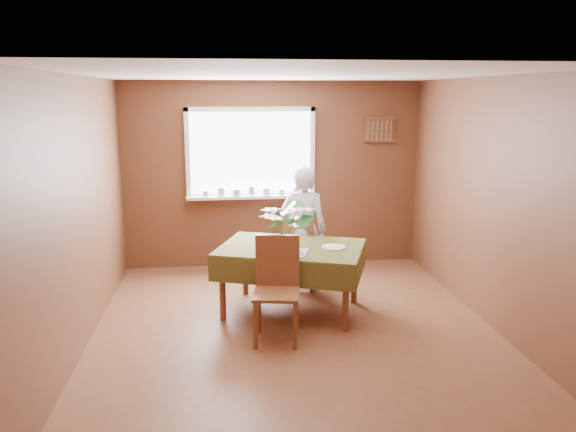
{
  "coord_description": "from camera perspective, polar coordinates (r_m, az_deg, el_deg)",
  "views": [
    {
      "loc": [
        -0.7,
        -5.26,
        2.32
      ],
      "look_at": [
        0.0,
        0.55,
        1.05
      ],
      "focal_mm": 35.0,
      "sensor_mm": 36.0,
      "label": 1
    }
  ],
  "objects": [
    {
      "name": "wall_right",
      "position": [
        6.0,
        19.98,
        1.24
      ],
      "size": [
        0.0,
        4.5,
        4.5
      ],
      "primitive_type": "plane",
      "rotation": [
        1.57,
        0.0,
        -1.57
      ],
      "color": "brown",
      "rests_on": "floor"
    },
    {
      "name": "wall_back",
      "position": [
        7.61,
        -1.53,
        4.17
      ],
      "size": [
        4.0,
        0.0,
        4.0
      ],
      "primitive_type": "plane",
      "rotation": [
        1.57,
        0.0,
        0.0
      ],
      "color": "brown",
      "rests_on": "floor"
    },
    {
      "name": "seated_woman",
      "position": [
        6.65,
        1.62,
        -1.37
      ],
      "size": [
        0.65,
        0.54,
        1.51
      ],
      "primitive_type": "imported",
      "rotation": [
        0.0,
        0.0,
        2.75
      ],
      "color": "white",
      "rests_on": "floor"
    },
    {
      "name": "wall_left",
      "position": [
        5.52,
        -20.36,
        0.3
      ],
      "size": [
        0.0,
        4.5,
        4.5
      ],
      "primitive_type": "plane",
      "rotation": [
        1.57,
        0.0,
        1.57
      ],
      "color": "brown",
      "rests_on": "floor"
    },
    {
      "name": "chair_near",
      "position": [
        5.41,
        -1.14,
        -6.94
      ],
      "size": [
        0.49,
        0.49,
        1.0
      ],
      "rotation": [
        0.0,
        0.0,
        -0.17
      ],
      "color": "brown",
      "rests_on": "floor"
    },
    {
      "name": "ceiling",
      "position": [
        5.31,
        0.73,
        14.19
      ],
      "size": [
        4.5,
        4.5,
        0.0
      ],
      "primitive_type": "plane",
      "rotation": [
        3.14,
        0.0,
        0.0
      ],
      "color": "white",
      "rests_on": "wall_back"
    },
    {
      "name": "window_assembly",
      "position": [
        7.52,
        -3.76,
        4.77
      ],
      "size": [
        1.72,
        0.2,
        1.22
      ],
      "color": "white",
      "rests_on": "wall_back"
    },
    {
      "name": "wall_front",
      "position": [
        3.27,
        5.91,
        -6.96
      ],
      "size": [
        4.0,
        0.0,
        4.0
      ],
      "primitive_type": "plane",
      "rotation": [
        -1.57,
        0.0,
        0.0
      ],
      "color": "brown",
      "rests_on": "floor"
    },
    {
      "name": "table_knife",
      "position": [
        5.74,
        1.33,
        -3.72
      ],
      "size": [
        0.04,
        0.24,
        0.0
      ],
      "primitive_type": "cube",
      "rotation": [
        0.0,
        0.0,
        0.07
      ],
      "color": "silver",
      "rests_on": "dining_table"
    },
    {
      "name": "chair_far",
      "position": [
        6.75,
        1.35,
        -3.39
      ],
      "size": [
        0.53,
        0.53,
        0.91
      ],
      "rotation": [
        0.0,
        0.0,
        2.61
      ],
      "color": "brown",
      "rests_on": "floor"
    },
    {
      "name": "dining_table",
      "position": [
        6.02,
        0.32,
        -3.91
      ],
      "size": [
        1.76,
        1.47,
        0.74
      ],
      "rotation": [
        0.0,
        0.0,
        -0.34
      ],
      "color": "brown",
      "rests_on": "floor"
    },
    {
      "name": "side_plate",
      "position": [
        5.96,
        4.68,
        -3.18
      ],
      "size": [
        0.26,
        0.26,
        0.01
      ],
      "primitive_type": "cylinder",
      "rotation": [
        0.0,
        0.0,
        -0.02
      ],
      "color": "white",
      "rests_on": "dining_table"
    },
    {
      "name": "spoon_rack",
      "position": [
        7.79,
        9.27,
        8.64
      ],
      "size": [
        0.44,
        0.05,
        0.33
      ],
      "color": "brown",
      "rests_on": "wall_back"
    },
    {
      "name": "flower_bouquet",
      "position": [
        5.77,
        -0.2,
        -0.45
      ],
      "size": [
        0.58,
        0.58,
        0.49
      ],
      "rotation": [
        0.0,
        0.0,
        -0.1
      ],
      "color": "white",
      "rests_on": "dining_table"
    },
    {
      "name": "floor",
      "position": [
        5.79,
        0.66,
        -11.38
      ],
      "size": [
        4.5,
        4.5,
        0.0
      ],
      "primitive_type": "plane",
      "color": "brown",
      "rests_on": "ground"
    }
  ]
}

